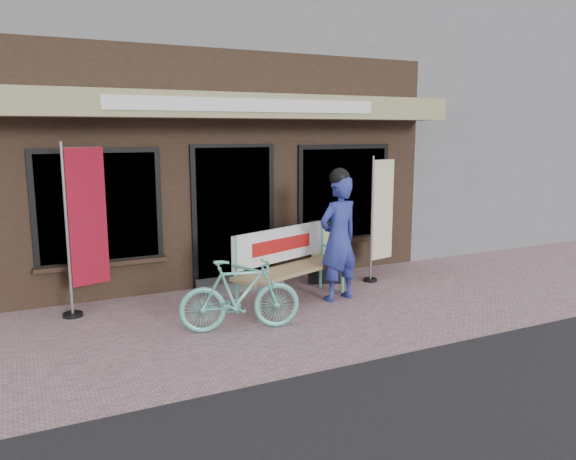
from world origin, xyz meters
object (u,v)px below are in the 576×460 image
bench (288,259)px  nobori_red (84,226)px  menu_stand (325,252)px  bicycle (240,295)px  person (339,236)px  nobori_cream (381,217)px

bench → nobori_red: size_ratio=0.87×
menu_stand → bicycle: bearing=-123.5°
bench → nobori_red: 2.76m
person → nobori_red: (-3.30, 0.94, 0.24)m
bench → bicycle: bearing=-162.3°
person → menu_stand: 0.94m
bench → menu_stand: bearing=11.0°
nobori_red → nobori_cream: (4.48, -0.29, -0.13)m
person → nobori_red: nobori_red is taller
bench → menu_stand: 1.09m
menu_stand → person: bearing=-85.2°
nobori_red → person: bearing=-33.3°
bicycle → nobori_cream: 3.21m
nobori_red → menu_stand: (3.54, -0.12, -0.65)m
nobori_red → nobori_cream: size_ratio=1.13×
bench → nobori_cream: (1.87, 0.41, 0.43)m
bicycle → nobori_red: 2.30m
bench → bicycle: 1.34m
nobori_cream → menu_stand: nobori_cream is taller
nobori_red → nobori_cream: nobori_red is taller
person → nobori_red: bearing=153.6°
bench → bicycle: (-1.04, -0.82, -0.17)m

